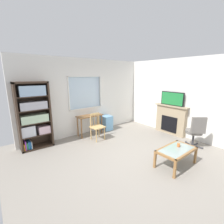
{
  "coord_description": "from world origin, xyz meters",
  "views": [
    {
      "loc": [
        -2.84,
        -2.56,
        2.17
      ],
      "look_at": [
        -0.13,
        0.85,
        1.13
      ],
      "focal_mm": 25.02,
      "sensor_mm": 36.0,
      "label": 1
    }
  ],
  "objects_px": {
    "wooden_chair": "(97,126)",
    "tv": "(172,99)",
    "plastic_drawer_unit": "(107,123)",
    "sippy_cup": "(178,145)",
    "bookshelf": "(33,114)",
    "desk_under_window": "(90,119)",
    "coffee_table": "(176,151)",
    "office_chair": "(196,130)",
    "fireplace": "(171,119)"
  },
  "relations": [
    {
      "from": "wooden_chair",
      "to": "tv",
      "type": "relative_size",
      "value": 1.04
    },
    {
      "from": "plastic_drawer_unit",
      "to": "tv",
      "type": "relative_size",
      "value": 0.67
    },
    {
      "from": "sippy_cup",
      "to": "wooden_chair",
      "type": "bearing_deg",
      "value": 107.08
    },
    {
      "from": "bookshelf",
      "to": "wooden_chair",
      "type": "relative_size",
      "value": 2.21
    },
    {
      "from": "desk_under_window",
      "to": "sippy_cup",
      "type": "height_order",
      "value": "desk_under_window"
    },
    {
      "from": "tv",
      "to": "coffee_table",
      "type": "height_order",
      "value": "tv"
    },
    {
      "from": "tv",
      "to": "office_chair",
      "type": "height_order",
      "value": "tv"
    },
    {
      "from": "bookshelf",
      "to": "sippy_cup",
      "type": "distance_m",
      "value": 4.08
    },
    {
      "from": "plastic_drawer_unit",
      "to": "fireplace",
      "type": "distance_m",
      "value": 2.45
    },
    {
      "from": "fireplace",
      "to": "plastic_drawer_unit",
      "type": "bearing_deg",
      "value": 132.06
    },
    {
      "from": "plastic_drawer_unit",
      "to": "tv",
      "type": "height_order",
      "value": "tv"
    },
    {
      "from": "desk_under_window",
      "to": "office_chair",
      "type": "bearing_deg",
      "value": -56.39
    },
    {
      "from": "desk_under_window",
      "to": "wooden_chair",
      "type": "bearing_deg",
      "value": -93.15
    },
    {
      "from": "tv",
      "to": "sippy_cup",
      "type": "bearing_deg",
      "value": -143.03
    },
    {
      "from": "wooden_chair",
      "to": "bookshelf",
      "type": "bearing_deg",
      "value": 160.82
    },
    {
      "from": "desk_under_window",
      "to": "plastic_drawer_unit",
      "type": "distance_m",
      "value": 0.86
    },
    {
      "from": "desk_under_window",
      "to": "coffee_table",
      "type": "relative_size",
      "value": 0.94
    },
    {
      "from": "coffee_table",
      "to": "sippy_cup",
      "type": "relative_size",
      "value": 11.12
    },
    {
      "from": "fireplace",
      "to": "sippy_cup",
      "type": "distance_m",
      "value": 2.11
    },
    {
      "from": "wooden_chair",
      "to": "tv",
      "type": "bearing_deg",
      "value": -26.98
    },
    {
      "from": "plastic_drawer_unit",
      "to": "sippy_cup",
      "type": "xyz_separation_m",
      "value": [
        -0.06,
        -3.07,
        0.19
      ]
    },
    {
      "from": "bookshelf",
      "to": "coffee_table",
      "type": "height_order",
      "value": "bookshelf"
    },
    {
      "from": "desk_under_window",
      "to": "wooden_chair",
      "type": "xyz_separation_m",
      "value": [
        -0.03,
        -0.51,
        -0.14
      ]
    },
    {
      "from": "wooden_chair",
      "to": "plastic_drawer_unit",
      "type": "relative_size",
      "value": 1.55
    },
    {
      "from": "wooden_chair",
      "to": "coffee_table",
      "type": "distance_m",
      "value": 2.62
    },
    {
      "from": "office_chair",
      "to": "coffee_table",
      "type": "xyz_separation_m",
      "value": [
        -1.33,
        -0.17,
        -0.18
      ]
    },
    {
      "from": "wooden_chair",
      "to": "office_chair",
      "type": "height_order",
      "value": "office_chair"
    },
    {
      "from": "wooden_chair",
      "to": "desk_under_window",
      "type": "bearing_deg",
      "value": 86.85
    },
    {
      "from": "sippy_cup",
      "to": "fireplace",
      "type": "bearing_deg",
      "value": 36.68
    },
    {
      "from": "wooden_chair",
      "to": "fireplace",
      "type": "distance_m",
      "value": 2.76
    },
    {
      "from": "fireplace",
      "to": "sippy_cup",
      "type": "xyz_separation_m",
      "value": [
        -1.69,
        -1.26,
        -0.07
      ]
    },
    {
      "from": "fireplace",
      "to": "office_chair",
      "type": "height_order",
      "value": "fireplace"
    },
    {
      "from": "wooden_chair",
      "to": "plastic_drawer_unit",
      "type": "bearing_deg",
      "value": 34.22
    },
    {
      "from": "office_chair",
      "to": "bookshelf",
      "type": "bearing_deg",
      "value": 141.24
    },
    {
      "from": "desk_under_window",
      "to": "fireplace",
      "type": "height_order",
      "value": "fireplace"
    },
    {
      "from": "plastic_drawer_unit",
      "to": "fireplace",
      "type": "xyz_separation_m",
      "value": [
        1.63,
        -1.81,
        0.26
      ]
    },
    {
      "from": "office_chair",
      "to": "wooden_chair",
      "type": "bearing_deg",
      "value": 129.36
    },
    {
      "from": "coffee_table",
      "to": "sippy_cup",
      "type": "distance_m",
      "value": 0.19
    },
    {
      "from": "coffee_table",
      "to": "tv",
      "type": "bearing_deg",
      "value": 35.48
    },
    {
      "from": "office_chair",
      "to": "tv",
      "type": "bearing_deg",
      "value": 66.54
    },
    {
      "from": "bookshelf",
      "to": "plastic_drawer_unit",
      "type": "xyz_separation_m",
      "value": [
        2.61,
        -0.06,
        -0.77
      ]
    },
    {
      "from": "fireplace",
      "to": "bookshelf",
      "type": "bearing_deg",
      "value": 156.29
    },
    {
      "from": "bookshelf",
      "to": "sippy_cup",
      "type": "xyz_separation_m",
      "value": [
        2.55,
        -3.12,
        -0.58
      ]
    },
    {
      "from": "plastic_drawer_unit",
      "to": "office_chair",
      "type": "relative_size",
      "value": 0.58
    },
    {
      "from": "plastic_drawer_unit",
      "to": "coffee_table",
      "type": "distance_m",
      "value": 3.11
    },
    {
      "from": "tv",
      "to": "sippy_cup",
      "type": "relative_size",
      "value": 9.64
    },
    {
      "from": "wooden_chair",
      "to": "office_chair",
      "type": "relative_size",
      "value": 0.9
    },
    {
      "from": "desk_under_window",
      "to": "wooden_chair",
      "type": "relative_size",
      "value": 1.05
    },
    {
      "from": "tv",
      "to": "desk_under_window",
      "type": "bearing_deg",
      "value": 143.94
    },
    {
      "from": "wooden_chair",
      "to": "coffee_table",
      "type": "bearing_deg",
      "value": -76.3
    }
  ]
}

